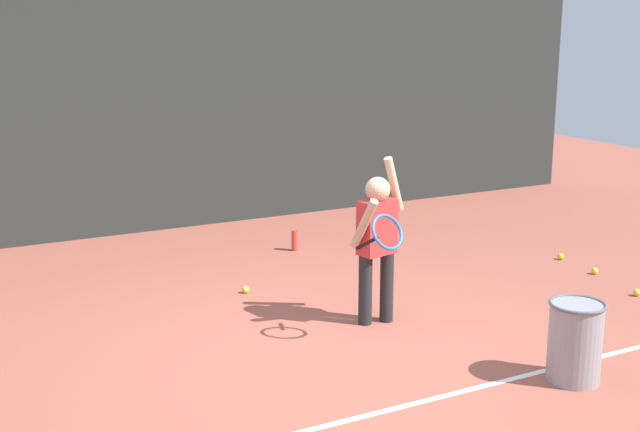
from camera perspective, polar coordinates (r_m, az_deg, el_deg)
The scene contains 12 objects.
ground_plane at distance 6.15m, azimuth 0.99°, elevation -9.67°, with size 20.00×20.00×0.00m, color #9E5142.
court_line_baseline at distance 5.44m, azimuth 5.68°, elevation -12.91°, with size 9.00×0.05×0.00m, color white.
back_fence_windscreen at distance 9.68m, azimuth -11.35°, elevation 7.74°, with size 12.07×0.08×3.00m, color #282D2B.
fence_post_2 at distance 10.45m, azimuth -0.99°, elevation 8.81°, with size 0.09×0.09×3.15m, color slate.
fence_post_3 at distance 12.70m, azimuth 15.23°, elevation 9.16°, with size 0.09×0.09×3.15m, color slate.
tennis_player at distance 6.59m, azimuth 3.97°, elevation -1.44°, with size 0.64×0.67×1.35m.
ball_hopper at distance 5.92m, azimuth 17.14°, elevation -8.21°, with size 0.38×0.38×0.56m.
water_bottle at distance 8.83m, azimuth -1.75°, elevation -1.70°, with size 0.07×0.07×0.22m, color #D83F33.
tennis_ball_1 at distance 7.94m, azimuth 20.96°, elevation -4.93°, with size 0.07×0.07×0.07m, color #CCE033.
tennis_ball_2 at distance 8.87m, azimuth 16.23°, elevation -2.69°, with size 0.07×0.07×0.07m, color #CCE033.
tennis_ball_3 at distance 8.46m, azimuth 18.38°, elevation -3.61°, with size 0.07×0.07×0.07m, color #CCE033.
tennis_ball_4 at distance 7.53m, azimuth -5.13°, elevation -5.06°, with size 0.07×0.07×0.07m, color #CCE033.
Camera 1 is at (-2.72, -4.96, 2.41)m, focal length 46.53 mm.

